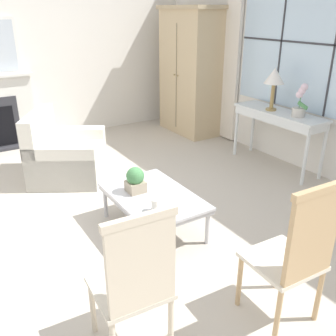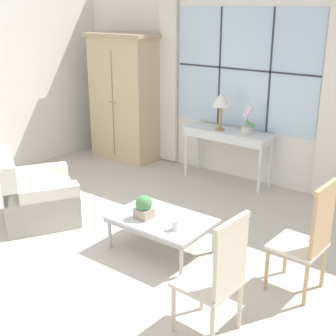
% 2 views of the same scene
% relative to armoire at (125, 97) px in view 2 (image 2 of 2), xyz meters
% --- Properties ---
extents(ground_plane, '(14.00, 14.00, 0.00)m').
position_rel_armoire_xyz_m(ground_plane, '(2.02, -2.67, -1.04)').
color(ground_plane, '#BCB2A3').
extents(wall_back_windowed, '(7.20, 0.14, 2.80)m').
position_rel_armoire_xyz_m(wall_back_windowed, '(2.02, 0.35, 0.36)').
color(wall_back_windowed, silver).
rests_on(wall_back_windowed, ground_plane).
extents(armoire, '(1.18, 0.62, 2.07)m').
position_rel_armoire_xyz_m(armoire, '(0.00, 0.00, 0.00)').
color(armoire, tan).
rests_on(armoire, ground_plane).
extents(console_table, '(1.32, 0.41, 0.77)m').
position_rel_armoire_xyz_m(console_table, '(1.95, 0.07, -0.36)').
color(console_table, silver).
rests_on(console_table, ground_plane).
extents(table_lamp, '(0.26, 0.26, 0.55)m').
position_rel_armoire_xyz_m(table_lamp, '(1.85, 0.01, 0.16)').
color(table_lamp, '#9E7F47').
rests_on(table_lamp, console_table).
extents(potted_orchid, '(0.21, 0.16, 0.42)m').
position_rel_armoire_xyz_m(potted_orchid, '(2.25, 0.07, -0.10)').
color(potted_orchid, '#BCB7AD').
rests_on(potted_orchid, console_table).
extents(armchair_upholstered, '(1.24, 1.20, 0.85)m').
position_rel_armoire_xyz_m(armchair_upholstered, '(0.77, -2.49, -0.77)').
color(armchair_upholstered, silver).
rests_on(armchair_upholstered, ground_plane).
extents(side_chair_wooden, '(0.46, 0.46, 1.09)m').
position_rel_armoire_xyz_m(side_chair_wooden, '(4.00, -1.99, -0.45)').
color(side_chair_wooden, beige).
rests_on(side_chair_wooden, ground_plane).
extents(accent_chair_wooden, '(0.47, 0.47, 1.05)m').
position_rel_armoire_xyz_m(accent_chair_wooden, '(3.67, -2.98, -0.47)').
color(accent_chair_wooden, beige).
rests_on(accent_chair_wooden, ground_plane).
extents(coffee_table, '(1.05, 0.70, 0.38)m').
position_rel_armoire_xyz_m(coffee_table, '(2.47, -2.17, -0.70)').
color(coffee_table, '#BCBCC1').
rests_on(coffee_table, ground_plane).
extents(potted_plant_small, '(0.17, 0.17, 0.25)m').
position_rel_armoire_xyz_m(potted_plant_small, '(2.33, -2.28, -0.53)').
color(potted_plant_small, tan).
rests_on(potted_plant_small, coffee_table).
extents(pillar_candle, '(0.10, 0.10, 0.12)m').
position_rel_armoire_xyz_m(pillar_candle, '(2.75, -2.31, -0.61)').
color(pillar_candle, silver).
rests_on(pillar_candle, coffee_table).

